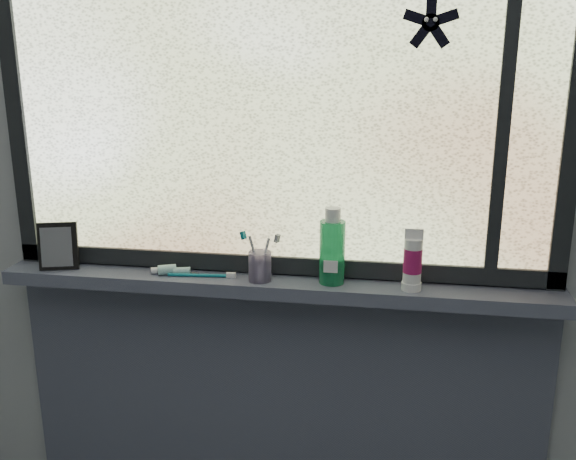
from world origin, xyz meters
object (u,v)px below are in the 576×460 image
(toothbrush_cup, at_px, (260,266))
(mouthwash_bottle, at_px, (332,246))
(vanity_mirror, at_px, (58,246))
(cream_tube, at_px, (413,258))

(toothbrush_cup, relative_size, mouthwash_bottle, 0.48)
(vanity_mirror, distance_m, mouthwash_bottle, 0.82)
(vanity_mirror, relative_size, cream_tube, 1.15)
(mouthwash_bottle, bearing_deg, vanity_mirror, -178.91)
(mouthwash_bottle, distance_m, cream_tube, 0.22)
(toothbrush_cup, height_order, mouthwash_bottle, mouthwash_bottle)
(vanity_mirror, height_order, cream_tube, cream_tube)
(mouthwash_bottle, bearing_deg, cream_tube, -5.04)
(vanity_mirror, relative_size, mouthwash_bottle, 0.79)
(mouthwash_bottle, height_order, cream_tube, mouthwash_bottle)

